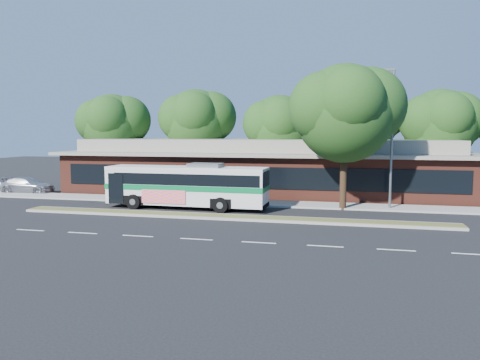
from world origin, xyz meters
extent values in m
plane|color=black|center=(0.00, 0.00, 0.00)|extent=(120.00, 120.00, 0.00)
cube|color=#4B5022|center=(0.00, 0.60, 0.07)|extent=(26.00, 1.10, 0.15)
cube|color=gray|center=(0.00, 6.40, 0.06)|extent=(44.00, 2.60, 0.12)
cube|color=black|center=(-18.00, 10.00, 0.01)|extent=(14.00, 12.00, 0.01)
cube|color=#5C281C|center=(0.00, 13.00, 1.60)|extent=(32.00, 10.00, 3.20)
cube|color=gray|center=(0.00, 13.00, 3.32)|extent=(33.20, 11.20, 0.24)
cube|color=gray|center=(0.00, 13.00, 3.95)|extent=(30.00, 8.00, 1.00)
cube|color=black|center=(0.00, 7.97, 1.70)|extent=(30.00, 0.06, 1.60)
cylinder|color=slate|center=(9.60, 6.00, 4.50)|extent=(0.16, 0.16, 9.00)
cube|color=slate|center=(9.20, 6.00, 9.00)|extent=(0.90, 0.18, 0.14)
cylinder|color=black|center=(-15.00, 15.00, 1.99)|extent=(0.44, 0.44, 3.99)
sphere|color=#173812|center=(-15.00, 15.00, 5.73)|extent=(5.80, 5.80, 5.80)
sphere|color=#173812|center=(-13.70, 15.43, 6.19)|extent=(4.52, 4.52, 4.52)
cylinder|color=black|center=(-7.00, 16.00, 2.10)|extent=(0.44, 0.44, 4.20)
sphere|color=#173812|center=(-7.00, 16.00, 6.00)|extent=(6.00, 6.00, 6.00)
sphere|color=#173812|center=(-5.65, 16.45, 6.48)|extent=(4.68, 4.68, 4.68)
cylinder|color=black|center=(1.00, 15.00, 1.89)|extent=(0.44, 0.44, 3.78)
sphere|color=#173812|center=(1.00, 15.00, 5.46)|extent=(5.60, 5.60, 5.60)
sphere|color=#173812|center=(2.26, 15.42, 5.91)|extent=(4.37, 4.37, 4.37)
cylinder|color=black|center=(8.00, 16.00, 2.21)|extent=(0.44, 0.44, 4.41)
sphere|color=#173812|center=(8.00, 16.00, 6.27)|extent=(6.20, 6.20, 6.20)
sphere|color=#173812|center=(9.39, 16.46, 6.77)|extent=(4.84, 4.84, 4.84)
cylinder|color=black|center=(14.00, 15.00, 1.93)|extent=(0.44, 0.44, 3.86)
sphere|color=#173812|center=(14.00, 15.00, 5.60)|extent=(5.80, 5.80, 5.80)
sphere|color=#173812|center=(15.30, 15.43, 6.07)|extent=(4.52, 4.52, 4.52)
cube|color=silver|center=(-3.49, 3.45, 1.53)|extent=(10.73, 2.48, 2.46)
cube|color=black|center=(-3.22, 3.44, 2.02)|extent=(9.88, 2.51, 0.74)
cube|color=silver|center=(-3.49, 3.45, 2.65)|extent=(10.75, 2.50, 0.23)
cube|color=#046531|center=(-3.49, 3.45, 1.46)|extent=(10.79, 2.53, 0.34)
cube|color=black|center=(-8.85, 3.55, 1.83)|extent=(0.09, 2.00, 1.52)
cube|color=black|center=(1.87, 3.34, 2.11)|extent=(0.09, 1.86, 0.98)
cube|color=#E042AF|center=(-4.67, 2.30, 0.89)|extent=(3.03, 0.10, 0.89)
cube|color=slate|center=(-2.16, 3.42, 2.89)|extent=(2.17, 1.47, 0.27)
cylinder|color=black|center=(-6.81, 2.39, 0.49)|extent=(0.99, 0.34, 0.98)
cylinder|color=black|center=(-6.77, 4.63, 0.49)|extent=(0.99, 0.34, 0.98)
cylinder|color=black|center=(-0.84, 2.28, 0.49)|extent=(0.99, 0.34, 0.98)
cylinder|color=black|center=(-0.80, 4.51, 0.49)|extent=(0.99, 0.34, 0.98)
imported|color=#A0A3A7|center=(-19.00, 7.80, 0.66)|extent=(4.69, 2.19, 1.32)
cylinder|color=black|center=(6.61, 5.30, 2.16)|extent=(0.44, 0.44, 4.33)
sphere|color=#173812|center=(6.61, 5.30, 6.23)|extent=(6.32, 6.32, 6.32)
sphere|color=#173812|center=(8.03, 5.77, 6.73)|extent=(4.93, 4.93, 4.93)
camera|label=1|loc=(6.94, -25.64, 5.03)|focal=35.00mm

